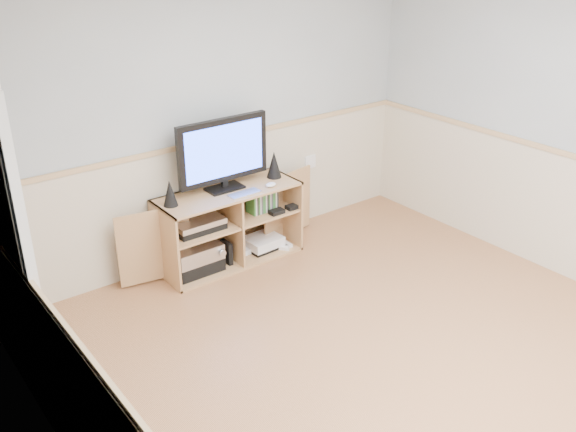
# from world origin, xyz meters

# --- Properties ---
(room) EXTENTS (4.04, 4.54, 2.54)m
(room) POSITION_xyz_m (-0.06, 0.12, 1.22)
(room) COLOR tan
(room) RESTS_ON ground
(media_cabinet) EXTENTS (1.93, 0.46, 0.65)m
(media_cabinet) POSITION_xyz_m (-0.07, 2.04, 0.33)
(media_cabinet) COLOR tan
(media_cabinet) RESTS_ON floor
(monitor) EXTENTS (0.82, 0.18, 0.61)m
(monitor) POSITION_xyz_m (-0.07, 2.04, 0.98)
(monitor) COLOR black
(monitor) RESTS_ON media_cabinet
(speaker_left) EXTENTS (0.11, 0.11, 0.21)m
(speaker_left) POSITION_xyz_m (-0.59, 2.01, 0.76)
(speaker_left) COLOR black
(speaker_left) RESTS_ON media_cabinet
(speaker_right) EXTENTS (0.13, 0.13, 0.24)m
(speaker_right) POSITION_xyz_m (0.42, 2.01, 0.77)
(speaker_right) COLOR black
(speaker_right) RESTS_ON media_cabinet
(keyboard) EXTENTS (0.28, 0.12, 0.01)m
(keyboard) POSITION_xyz_m (-0.00, 1.85, 0.66)
(keyboard) COLOR silver
(keyboard) RESTS_ON media_cabinet
(mouse) EXTENTS (0.10, 0.07, 0.04)m
(mouse) POSITION_xyz_m (0.27, 1.85, 0.67)
(mouse) COLOR white
(mouse) RESTS_ON media_cabinet
(av_components) EXTENTS (0.50, 0.30, 0.47)m
(av_components) POSITION_xyz_m (-0.40, 1.99, 0.22)
(av_components) COLOR black
(av_components) RESTS_ON media_cabinet
(game_consoles) EXTENTS (0.45, 0.30, 0.11)m
(game_consoles) POSITION_xyz_m (0.25, 1.98, 0.07)
(game_consoles) COLOR white
(game_consoles) RESTS_ON media_cabinet
(game_cases) EXTENTS (0.26, 0.14, 0.19)m
(game_cases) POSITION_xyz_m (0.26, 1.97, 0.48)
(game_cases) COLOR #3F8C3F
(game_cases) RESTS_ON media_cabinet
(wall_outlet) EXTENTS (0.12, 0.03, 0.12)m
(wall_outlet) POSITION_xyz_m (1.00, 2.23, 0.60)
(wall_outlet) COLOR white
(wall_outlet) RESTS_ON wall_back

